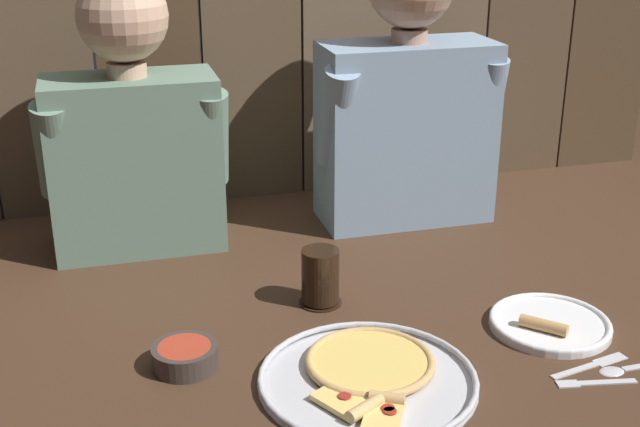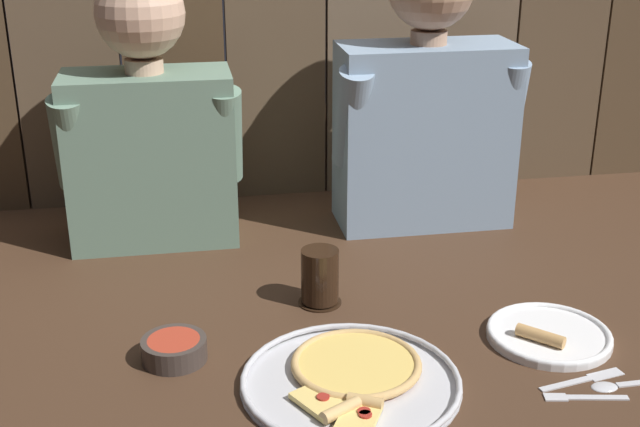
{
  "view_description": "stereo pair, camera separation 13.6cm",
  "coord_description": "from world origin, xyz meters",
  "px_view_note": "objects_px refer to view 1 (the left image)",
  "views": [
    {
      "loc": [
        -0.38,
        -1.26,
        0.74
      ],
      "look_at": [
        0.0,
        0.1,
        0.18
      ],
      "focal_mm": 46.82,
      "sensor_mm": 36.0,
      "label": 1
    },
    {
      "loc": [
        -0.24,
        -1.29,
        0.74
      ],
      "look_at": [
        0.0,
        0.1,
        0.18
      ],
      "focal_mm": 46.82,
      "sensor_mm": 36.0,
      "label": 2
    }
  ],
  "objects_px": {
    "pizza_tray": "(370,374)",
    "dipping_bowl": "(185,355)",
    "diner_left": "(131,120)",
    "diner_right": "(407,91)",
    "drinking_glass": "(322,277)",
    "dinner_plate": "(550,323)"
  },
  "relations": [
    {
      "from": "drinking_glass",
      "to": "diner_left",
      "type": "height_order",
      "value": "diner_left"
    },
    {
      "from": "diner_left",
      "to": "dinner_plate",
      "type": "bearing_deg",
      "value": -40.29
    },
    {
      "from": "diner_right",
      "to": "pizza_tray",
      "type": "bearing_deg",
      "value": -114.87
    },
    {
      "from": "pizza_tray",
      "to": "dipping_bowl",
      "type": "height_order",
      "value": "dipping_bowl"
    },
    {
      "from": "diner_left",
      "to": "pizza_tray",
      "type": "bearing_deg",
      "value": -64.03
    },
    {
      "from": "drinking_glass",
      "to": "diner_left",
      "type": "bearing_deg",
      "value": 129.92
    },
    {
      "from": "dinner_plate",
      "to": "diner_left",
      "type": "relative_size",
      "value": 0.36
    },
    {
      "from": "diner_right",
      "to": "diner_left",
      "type": "bearing_deg",
      "value": -179.99
    },
    {
      "from": "dinner_plate",
      "to": "diner_left",
      "type": "bearing_deg",
      "value": 139.71
    },
    {
      "from": "pizza_tray",
      "to": "dipping_bowl",
      "type": "distance_m",
      "value": 0.31
    },
    {
      "from": "pizza_tray",
      "to": "drinking_glass",
      "type": "bearing_deg",
      "value": 90.76
    },
    {
      "from": "pizza_tray",
      "to": "diner_left",
      "type": "bearing_deg",
      "value": 115.97
    },
    {
      "from": "drinking_glass",
      "to": "diner_left",
      "type": "relative_size",
      "value": 0.18
    },
    {
      "from": "diner_left",
      "to": "diner_right",
      "type": "xyz_separation_m",
      "value": [
        0.61,
        0.0,
        0.02
      ]
    },
    {
      "from": "pizza_tray",
      "to": "drinking_glass",
      "type": "distance_m",
      "value": 0.28
    },
    {
      "from": "dipping_bowl",
      "to": "diner_left",
      "type": "distance_m",
      "value": 0.59
    },
    {
      "from": "pizza_tray",
      "to": "dinner_plate",
      "type": "bearing_deg",
      "value": 11.02
    },
    {
      "from": "diner_left",
      "to": "drinking_glass",
      "type": "bearing_deg",
      "value": -50.08
    },
    {
      "from": "dipping_bowl",
      "to": "diner_left",
      "type": "bearing_deg",
      "value": 93.43
    },
    {
      "from": "dinner_plate",
      "to": "drinking_glass",
      "type": "distance_m",
      "value": 0.42
    },
    {
      "from": "pizza_tray",
      "to": "diner_right",
      "type": "xyz_separation_m",
      "value": [
        0.3,
        0.64,
        0.3
      ]
    },
    {
      "from": "dinner_plate",
      "to": "dipping_bowl",
      "type": "height_order",
      "value": "dipping_bowl"
    }
  ]
}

